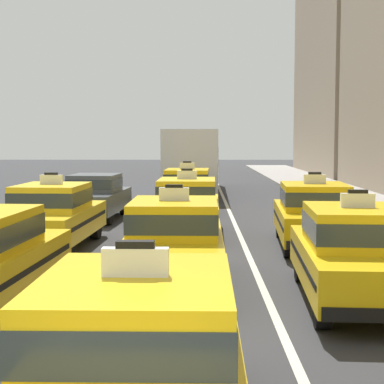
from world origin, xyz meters
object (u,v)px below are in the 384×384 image
at_px(taxi_center_nearest, 138,362).
at_px(taxi_right_second, 355,252).
at_px(taxi_center_third, 187,206).
at_px(sedan_left_fourth, 96,195).
at_px(taxi_right_third, 314,214).
at_px(taxi_center_second, 174,241).
at_px(taxi_left_third, 53,215).
at_px(taxi_center_fourth, 187,190).
at_px(bus_center_fifth, 193,158).

distance_m(taxi_center_nearest, taxi_right_second, 6.14).
xyz_separation_m(taxi_center_nearest, taxi_center_third, (0.22, 12.57, 0.00)).
relative_size(sedan_left_fourth, taxi_right_third, 0.95).
bearing_deg(taxi_right_second, taxi_center_third, 112.15).
height_order(sedan_left_fourth, taxi_center_second, taxi_center_second).
height_order(taxi_center_nearest, taxi_center_second, same).
bearing_deg(taxi_right_third, taxi_center_second, -128.35).
relative_size(taxi_left_third, taxi_center_third, 1.01).
distance_m(taxi_center_second, taxi_center_fourth, 11.90).
bearing_deg(taxi_center_fourth, taxi_center_third, -89.11).
bearing_deg(taxi_right_third, taxi_center_third, 150.81).
bearing_deg(taxi_center_fourth, taxi_right_second, -76.74).
distance_m(taxi_left_third, taxi_center_fourth, 8.49).
height_order(sedan_left_fourth, taxi_center_nearest, taxi_center_nearest).
bearing_deg(taxi_center_second, taxi_right_third, 51.65).
distance_m(taxi_center_second, bus_center_fifth, 20.87).
xyz_separation_m(taxi_center_fourth, taxi_right_second, (3.08, -13.05, 0.00)).
relative_size(taxi_center_nearest, taxi_center_second, 1.00).
bearing_deg(taxi_right_third, taxi_right_second, -93.26).
relative_size(bus_center_fifth, taxi_right_third, 2.41).
height_order(taxi_center_second, taxi_center_third, same).
bearing_deg(taxi_center_nearest, bus_center_fifth, 89.40).
bearing_deg(taxi_center_second, bus_center_fifth, 89.44).
distance_m(sedan_left_fourth, bus_center_fifth, 11.53).
xyz_separation_m(taxi_center_nearest, taxi_center_fourth, (0.13, 18.28, 0.00)).
distance_m(taxi_center_nearest, bus_center_fifth, 27.25).
bearing_deg(bus_center_fifth, taxi_left_third, -101.63).
bearing_deg(taxi_left_third, taxi_right_second, -39.39).
xyz_separation_m(taxi_center_second, taxi_center_third, (0.14, 6.18, 0.00)).
bearing_deg(sedan_left_fourth, taxi_right_second, -60.47).
bearing_deg(taxi_right_third, sedan_left_fourth, 139.91).
height_order(taxi_center_fourth, bus_center_fifth, bus_center_fifth).
relative_size(taxi_center_third, taxi_right_third, 0.99).
bearing_deg(taxi_center_fourth, taxi_right_third, -65.86).
relative_size(sedan_left_fourth, taxi_center_nearest, 0.96).
bearing_deg(taxi_right_second, sedan_left_fourth, 119.53).
height_order(taxi_left_third, taxi_center_second, same).
relative_size(taxi_center_nearest, taxi_right_second, 0.98).
distance_m(sedan_left_fourth, taxi_center_third, 4.90).
bearing_deg(taxi_center_third, taxi_center_fourth, 90.89).
distance_m(bus_center_fifth, taxi_right_second, 22.22).
height_order(bus_center_fifth, taxi_right_third, bus_center_fifth).
bearing_deg(taxi_center_nearest, taxi_right_third, 71.85).
bearing_deg(taxi_center_second, sedan_left_fourth, 107.52).
height_order(taxi_left_third, taxi_right_third, same).
bearing_deg(taxi_center_third, bus_center_fifth, 89.73).
bearing_deg(taxi_center_fourth, bus_center_fifth, 88.99).
height_order(taxi_center_nearest, taxi_right_second, same).
relative_size(taxi_center_second, taxi_right_second, 0.98).
bearing_deg(sedan_left_fourth, taxi_center_nearest, -79.44).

